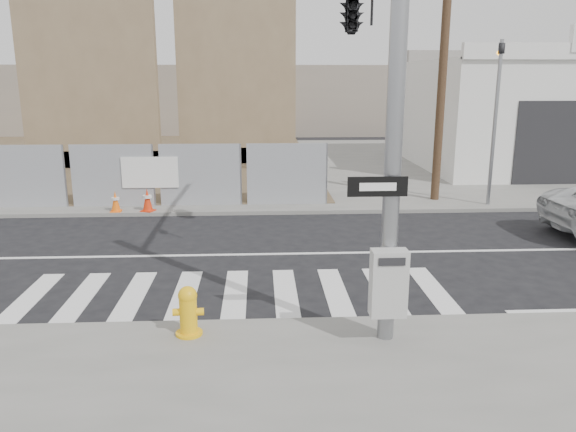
{
  "coord_description": "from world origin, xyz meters",
  "views": [
    {
      "loc": [
        0.51,
        -13.02,
        4.2
      ],
      "look_at": [
        1.09,
        -1.79,
        1.4
      ],
      "focal_mm": 35.0,
      "sensor_mm": 36.0,
      "label": 1
    }
  ],
  "objects_px": {
    "auto_shop": "(547,113)",
    "traffic_cone_d": "(147,200)",
    "signal_pole": "(363,45)",
    "fire_hydrant": "(188,311)",
    "traffic_cone_c": "(116,202)"
  },
  "relations": [
    {
      "from": "auto_shop",
      "to": "traffic_cone_d",
      "type": "bearing_deg",
      "value": -152.75
    },
    {
      "from": "signal_pole",
      "to": "traffic_cone_d",
      "type": "xyz_separation_m",
      "value": [
        -5.48,
        6.27,
        -4.31
      ]
    },
    {
      "from": "fire_hydrant",
      "to": "auto_shop",
      "type": "bearing_deg",
      "value": 45.54
    },
    {
      "from": "fire_hydrant",
      "to": "traffic_cone_d",
      "type": "distance_m",
      "value": 9.07
    },
    {
      "from": "signal_pole",
      "to": "fire_hydrant",
      "type": "relative_size",
      "value": 8.46
    },
    {
      "from": "traffic_cone_d",
      "to": "traffic_cone_c",
      "type": "bearing_deg",
      "value": 180.0
    },
    {
      "from": "traffic_cone_d",
      "to": "fire_hydrant",
      "type": "bearing_deg",
      "value": -75.21
    },
    {
      "from": "auto_shop",
      "to": "traffic_cone_d",
      "type": "relative_size",
      "value": 16.71
    },
    {
      "from": "signal_pole",
      "to": "traffic_cone_c",
      "type": "bearing_deg",
      "value": 135.89
    },
    {
      "from": "signal_pole",
      "to": "auto_shop",
      "type": "bearing_deg",
      "value": 52.54
    },
    {
      "from": "auto_shop",
      "to": "fire_hydrant",
      "type": "height_order",
      "value": "auto_shop"
    },
    {
      "from": "auto_shop",
      "to": "traffic_cone_c",
      "type": "relative_size",
      "value": 18.78
    },
    {
      "from": "traffic_cone_c",
      "to": "traffic_cone_d",
      "type": "bearing_deg",
      "value": -0.0
    },
    {
      "from": "signal_pole",
      "to": "traffic_cone_d",
      "type": "bearing_deg",
      "value": 131.17
    },
    {
      "from": "signal_pole",
      "to": "auto_shop",
      "type": "relative_size",
      "value": 0.58
    }
  ]
}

